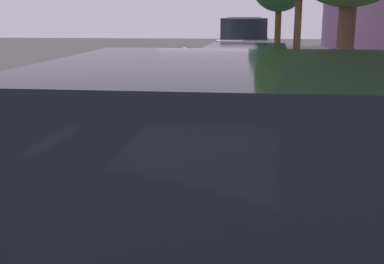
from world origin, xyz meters
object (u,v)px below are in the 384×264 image
bicycle_at_curb (302,169)px  fire_hydrant (292,65)px  cyclist_with_backpack (333,116)px  parked_sedan_red_second (246,84)px  parked_suv_silver_mid (244,43)px  parked_suv_black_far (245,36)px

bicycle_at_curb → fire_hydrant: (0.90, 10.18, 0.20)m
cyclist_with_backpack → fire_hydrant: cyclist_with_backpack is taller
parked_sedan_red_second → fire_hydrant: parked_sedan_red_second is taller
parked_sedan_red_second → cyclist_with_backpack: bearing=-80.6°
parked_suv_silver_mid → fire_hydrant: size_ratio=5.62×
parked_suv_black_far → parked_suv_silver_mid: bearing=-91.0°
parked_sedan_red_second → bicycle_at_curb: bearing=-82.4°
parked_sedan_red_second → parked_suv_black_far: 16.98m
parked_sedan_red_second → cyclist_with_backpack: size_ratio=2.51×
parked_suv_black_far → cyclist_with_backpack: size_ratio=2.67×
parked_suv_silver_mid → fire_hydrant: (1.49, -4.06, -0.43)m
cyclist_with_backpack → fire_hydrant: size_ratio=2.14×
parked_suv_silver_mid → cyclist_with_backpack: bearing=-86.8°
parked_suv_black_far → bicycle_at_curb: size_ratio=2.90×
parked_sedan_red_second → bicycle_at_curb: (0.61, -4.57, -0.36)m
bicycle_at_curb → parked_sedan_red_second: bearing=97.6°
parked_suv_silver_mid → fire_hydrant: parked_suv_silver_mid is taller
bicycle_at_curb → cyclist_with_backpack: 0.88m
fire_hydrant → parked_sedan_red_second: bearing=-105.0°
parked_suv_silver_mid → cyclist_with_backpack: (0.82, -14.70, 0.08)m
cyclist_with_backpack → fire_hydrant: 10.67m
fire_hydrant → bicycle_at_curb: bearing=-95.0°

